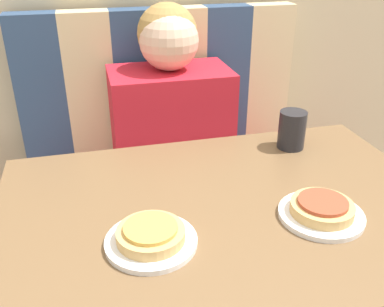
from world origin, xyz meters
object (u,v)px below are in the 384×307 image
object	(u,v)px
person	(170,111)
plate_right	(321,215)
plate_left	(151,241)
pizza_left	(151,233)
pizza_right	(322,207)
drinking_cup	(292,130)

from	to	relation	value
person	plate_right	xyz separation A→B (m)	(0.19, -0.74, 0.02)
person	plate_left	size ratio (longest dim) A/B	3.72
plate_right	pizza_left	distance (m)	0.38
plate_left	pizza_right	size ratio (longest dim) A/B	1.35
person	pizza_left	size ratio (longest dim) A/B	5.02
pizza_left	pizza_right	size ratio (longest dim) A/B	1.00
plate_left	pizza_left	size ratio (longest dim) A/B	1.35
plate_right	pizza_left	xyz separation A→B (m)	(-0.38, 0.00, 0.02)
plate_left	person	bearing A→B (deg)	75.53
plate_left	drinking_cup	distance (m)	0.58
person	plate_right	bearing A→B (deg)	-75.53
person	drinking_cup	size ratio (longest dim) A/B	6.29
plate_right	drinking_cup	world-z (taller)	drinking_cup
plate_left	pizza_right	bearing A→B (deg)	0.00
plate_right	pizza_left	world-z (taller)	pizza_left
pizza_right	drinking_cup	world-z (taller)	drinking_cup
plate_left	drinking_cup	xyz separation A→B (m)	(0.47, 0.34, 0.05)
pizza_left	pizza_right	bearing A→B (deg)	0.00
plate_right	plate_left	bearing A→B (deg)	180.00
plate_left	drinking_cup	bearing A→B (deg)	35.98
pizza_left	plate_left	bearing A→B (deg)	180.00
plate_right	pizza_right	world-z (taller)	pizza_right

